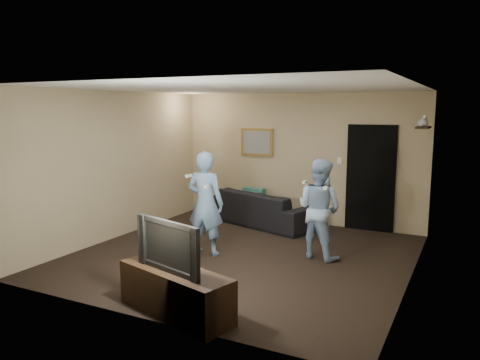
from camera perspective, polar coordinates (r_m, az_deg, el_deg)
The scene contains 19 objects.
ground at distance 7.47m, azimuth 0.31°, elevation -9.17°, with size 5.00×5.00×0.00m, color black.
ceiling at distance 7.12m, azimuth 0.32°, elevation 11.17°, with size 5.00×5.00×0.04m, color silver.
wall_back at distance 9.47m, azimuth 7.10°, elevation 2.63°, with size 5.00×0.04×2.60m, color tan.
wall_front at distance 5.10m, azimuth -12.36°, elevation -2.76°, with size 5.00×0.04×2.60m, color tan.
wall_left at distance 8.59m, azimuth -14.79°, elevation 1.78°, with size 0.04×5.00×2.60m, color tan.
wall_right at distance 6.48m, azimuth 20.52°, elevation -0.69°, with size 0.04×5.00×2.60m, color tan.
sofa at distance 9.35m, azimuth 2.72°, elevation -3.38°, with size 2.30×0.90×0.67m, color black.
throw_pillow at distance 9.39m, azimuth 1.72°, elevation -2.42°, with size 0.48×0.15×0.48m, color #1A4E45.
painting_frame at distance 9.76m, azimuth 2.09°, elevation 4.64°, with size 0.72×0.05×0.57m, color olive.
painting_canvas at distance 9.73m, azimuth 2.02°, elevation 4.63°, with size 0.62×0.01×0.47m, color slate.
doorway at distance 9.09m, azimuth 15.62°, elevation 0.21°, with size 0.90×0.06×2.00m, color black.
light_switch at distance 9.19m, azimuth 12.04°, elevation 2.32°, with size 0.08×0.02×0.12m, color silver.
wall_shelf at distance 8.21m, azimuth 21.45°, elevation 5.99°, with size 0.20×0.60×0.03m, color black.
shelf_vase at distance 8.10m, azimuth 21.42°, elevation 6.67°, with size 0.16×0.16×0.17m, color silver.
shelf_figurine at distance 8.39m, azimuth 21.62°, elevation 6.74°, with size 0.06×0.06×0.18m, color white.
tv_console at distance 5.46m, azimuth -7.86°, elevation -13.40°, with size 1.48×0.47×0.53m, color black.
television at distance 5.27m, azimuth -7.99°, elevation -7.80°, with size 1.01×0.13×0.58m, color black.
wii_player_left at distance 7.36m, azimuth -4.23°, elevation -2.86°, with size 0.63×0.51×1.64m.
wii_player_right at distance 7.31m, azimuth 9.62°, elevation -3.45°, with size 0.88×0.76×1.54m.
Camera 1 is at (3.18, -6.36, 2.30)m, focal length 35.00 mm.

